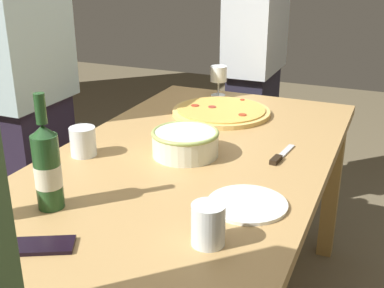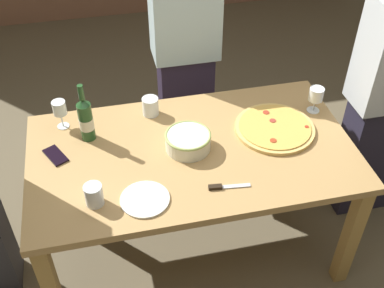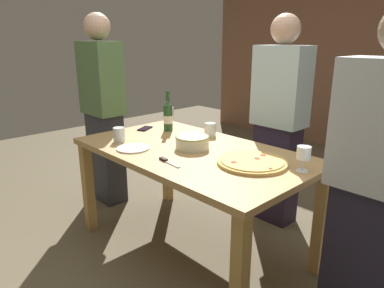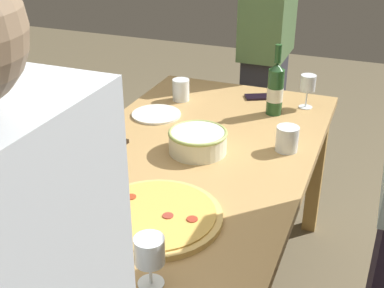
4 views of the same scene
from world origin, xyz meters
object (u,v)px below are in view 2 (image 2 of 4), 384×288
Objects in this scene: person_guest_right at (185,51)px; pizza_knife at (223,187)px; serving_bowl at (188,141)px; pizza at (275,128)px; wine_bottle at (86,119)px; side_plate at (145,199)px; cup_ceramic at (94,195)px; cell_phone at (55,156)px; cup_amber at (150,106)px; dining_table at (192,163)px; wine_glass_by_bottle at (60,109)px; wine_glass_near_pizza at (316,95)px.

pizza_knife is at bearing 6.78° from person_guest_right.
pizza_knife is (0.10, -0.30, -0.04)m from serving_bowl.
pizza is 0.96m from wine_bottle.
side_plate is at bearing -11.10° from person_guest_right.
pizza is 0.99m from cup_ceramic.
cup_ceramic is 0.57m from pizza_knife.
person_guest_right is (0.79, 0.71, 0.07)m from cell_phone.
wine_bottle reaches higher than pizza_knife.
cup_amber is 0.56m from cell_phone.
person_guest_right is (-0.31, 0.75, 0.07)m from pizza.
side_plate is at bearing -134.40° from dining_table.
wine_glass_by_bottle reaches higher than pizza_knife.
person_guest_right is (0.15, 0.79, 0.03)m from serving_bowl.
pizza_knife is (0.23, -0.62, -0.04)m from cup_amber.
pizza is 1.11m from cell_phone.
wine_glass_by_bottle reaches higher than serving_bowl.
side_plate is at bearing -155.49° from wine_glass_near_pizza.
wine_glass_near_pizza reaches higher than cup_amber.
cell_phone is at bearing -147.69° from wine_bottle.
wine_glass_by_bottle is 0.81× the size of pizza_knife.
wine_glass_near_pizza is at bearing 51.65° from person_guest_right.
wine_bottle is 1.64× the size of pizza_knife.
pizza is 0.25× the size of person_guest_right.
wine_bottle is 0.87m from person_guest_right.
cup_amber is at bearing -21.76° from person_guest_right.
wine_bottle is 0.19× the size of person_guest_right.
wine_glass_near_pizza is 0.78m from pizza_knife.
wine_bottle is 3.09× the size of cup_ceramic.
wine_glass_by_bottle is (-0.13, 0.12, -0.01)m from wine_bottle.
serving_bowl is at bearing -27.13° from wine_glass_by_bottle.
wine_glass_near_pizza reaches higher than pizza_knife.
serving_bowl is 2.31× the size of cup_amber.
cup_amber is 0.56m from person_guest_right.
cell_phone is at bearing -100.49° from wine_glass_by_bottle.
cell_phone is (-1.37, -0.07, -0.10)m from wine_glass_near_pizza.
cup_amber reaches higher than cell_phone.
cell_phone is at bearing 172.96° from serving_bowl.
serving_bowl is 0.32m from pizza_knife.
side_plate is at bearing -101.32° from cup_amber.
cell_phone is 0.09× the size of person_guest_right.
wine_glass_near_pizza is at bearing -6.69° from wine_glass_by_bottle.
pizza is 1.87× the size of side_plate.
wine_glass_by_bottle is 0.93m from pizza_knife.
wine_glass_by_bottle is at bearing 152.19° from dining_table.
wine_glass_near_pizza reaches higher than cell_phone.
dining_table is at bearing 106.21° from pizza_knife.
wine_bottle is (-0.47, 0.19, 0.07)m from serving_bowl.
wine_bottle reaches higher than cup_ceramic.
side_plate is at bearing -60.68° from wine_glass_by_bottle.
dining_table is at bearing -65.38° from cup_amber.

